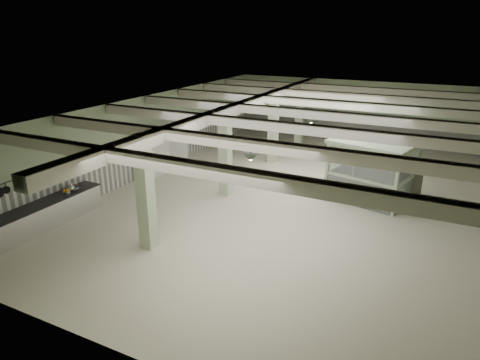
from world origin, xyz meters
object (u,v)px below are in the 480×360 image
at_px(prep_counter, 44,215).
at_px(filing_cabinet, 415,184).
at_px(guard_booth, 374,159).
at_px(walkin_cooler, 158,148).

relative_size(prep_counter, filing_cabinet, 3.42).
relative_size(prep_counter, guard_booth, 1.30).
distance_m(prep_counter, walkin_cooler, 6.55).
bearing_deg(filing_cabinet, guard_booth, -169.07).
xyz_separation_m(walkin_cooler, filing_cabinet, (11.09, 1.74, -0.52)).
bearing_deg(filing_cabinet, prep_counter, -151.78).
bearing_deg(walkin_cooler, prep_counter, -89.26).
distance_m(prep_counter, guard_booth, 12.22).
relative_size(walkin_cooler, guard_booth, 0.74).
relative_size(walkin_cooler, filing_cabinet, 1.94).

